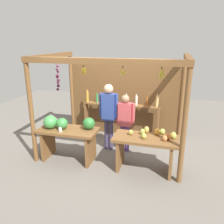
% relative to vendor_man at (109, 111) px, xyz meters
% --- Properties ---
extents(ground_plane, '(12.00, 12.00, 0.00)m').
position_rel_vendor_man_xyz_m(ground_plane, '(0.14, 0.01, -1.03)').
color(ground_plane, slate).
rests_on(ground_plane, ground).
extents(market_stall, '(3.34, 2.21, 2.39)m').
position_rel_vendor_man_xyz_m(market_stall, '(0.14, 0.51, 0.36)').
color(market_stall, brown).
rests_on(market_stall, ground).
extents(fruit_counter_left, '(1.35, 0.65, 1.07)m').
position_rel_vendor_man_xyz_m(fruit_counter_left, '(-0.77, -0.77, -0.33)').
color(fruit_counter_left, brown).
rests_on(fruit_counter_left, ground).
extents(fruit_counter_right, '(1.35, 0.65, 0.92)m').
position_rel_vendor_man_xyz_m(fruit_counter_right, '(1.05, -0.76, -0.44)').
color(fruit_counter_right, brown).
rests_on(fruit_counter_right, ground).
extents(bottle_shelf_unit, '(2.14, 0.22, 1.36)m').
position_rel_vendor_man_xyz_m(bottle_shelf_unit, '(0.13, 0.80, -0.21)').
color(bottle_shelf_unit, brown).
rests_on(bottle_shelf_unit, ground).
extents(vendor_man, '(0.48, 0.23, 1.70)m').
position_rel_vendor_man_xyz_m(vendor_man, '(0.00, 0.00, 0.00)').
color(vendor_man, '#423B5A').
rests_on(vendor_man, ground).
extents(vendor_woman, '(0.48, 0.20, 1.46)m').
position_rel_vendor_man_xyz_m(vendor_woman, '(0.42, 0.01, -0.16)').
color(vendor_woman, '#4B3479').
rests_on(vendor_woman, ground).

